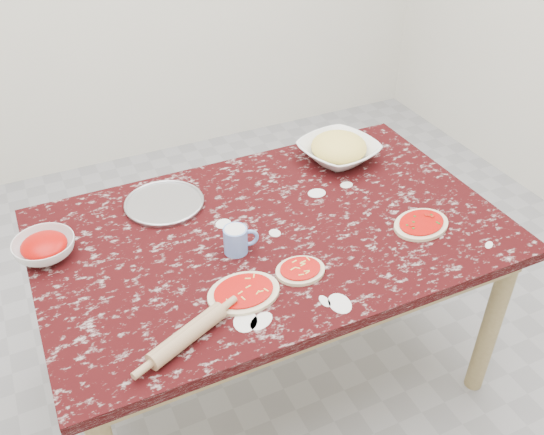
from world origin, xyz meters
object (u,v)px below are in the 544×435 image
at_px(worktable, 272,247).
at_px(rolling_pin, 188,335).
at_px(pizza_tray, 164,204).
at_px(cheese_bowl, 338,152).
at_px(flour_mug, 237,240).
at_px(sauce_bowl, 45,248).

relative_size(worktable, rolling_pin, 6.19).
xyz_separation_m(pizza_tray, cheese_bowl, (0.74, 0.01, 0.03)).
xyz_separation_m(worktable, cheese_bowl, (0.45, 0.31, 0.12)).
bearing_deg(pizza_tray, cheese_bowl, 0.72).
xyz_separation_m(worktable, pizza_tray, (-0.30, 0.30, 0.09)).
height_order(pizza_tray, rolling_pin, rolling_pin).
height_order(worktable, flour_mug, flour_mug).
relative_size(flour_mug, rolling_pin, 0.46).
height_order(pizza_tray, sauce_bowl, sauce_bowl).
bearing_deg(pizza_tray, worktable, -45.44).
bearing_deg(rolling_pin, cheese_bowl, 37.66).
distance_m(worktable, flour_mug, 0.21).
xyz_separation_m(worktable, sauce_bowl, (-0.73, 0.19, 0.11)).
bearing_deg(sauce_bowl, pizza_tray, 14.80).
distance_m(sauce_bowl, rolling_pin, 0.63).
xyz_separation_m(pizza_tray, flour_mug, (0.14, -0.36, 0.04)).
xyz_separation_m(sauce_bowl, rolling_pin, (0.30, -0.55, -0.01)).
bearing_deg(rolling_pin, pizza_tray, 78.70).
relative_size(pizza_tray, sauce_bowl, 1.43).
distance_m(worktable, rolling_pin, 0.57).
distance_m(cheese_bowl, flour_mug, 0.71).
height_order(worktable, cheese_bowl, cheese_bowl).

